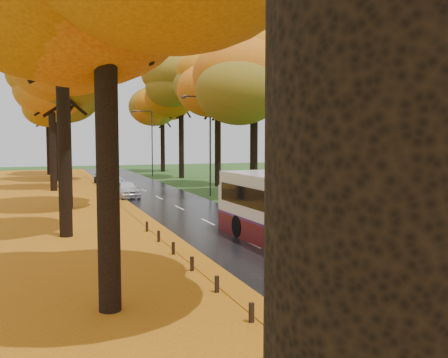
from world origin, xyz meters
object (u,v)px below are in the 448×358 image
streetlamp_far (150,138)px  car_white (126,189)px  car_silver (110,178)px  streetlamp_mid (207,137)px  streetlamp_near (388,136)px  car_dark (104,176)px  bus (299,213)px

streetlamp_far → car_white: bearing=-106.7°
car_silver → streetlamp_mid: bearing=-73.0°
streetlamp_near → streetlamp_mid: same height
streetlamp_mid → car_white: bearing=171.2°
streetlamp_mid → streetlamp_near: bearing=-90.0°
car_silver → car_dark: bearing=82.3°
streetlamp_mid → car_dark: size_ratio=1.94×
bus → car_dark: size_ratio=2.75×
bus → car_silver: (-3.50, 32.00, -0.89)m
streetlamp_far → car_silver: streetlamp_far is taller
car_white → car_dark: car_white is taller
car_dark → streetlamp_mid: bearing=-56.1°
streetlamp_near → car_dark: 38.57m
bus → car_silver: bus is taller
car_white → car_dark: (0.00, 14.86, -0.06)m
streetlamp_near → bus: streetlamp_near is taller
car_dark → car_silver: bearing=-75.5°
streetlamp_far → bus: bearing=-93.6°
streetlamp_mid → streetlamp_far: size_ratio=1.00×
car_silver → streetlamp_near: bearing=-89.7°
streetlamp_near → car_white: (-6.30, 22.97, -4.01)m
streetlamp_mid → bus: (-2.65, -19.87, -3.12)m
streetlamp_near → streetlamp_mid: size_ratio=1.00×
streetlamp_near → car_white: bearing=105.3°
streetlamp_near → streetlamp_far: (0.00, 44.00, 0.00)m
streetlamp_mid → car_silver: bearing=116.9°
streetlamp_far → bus: 42.07m
bus → car_dark: 35.91m
streetlamp_mid → car_dark: streetlamp_mid is taller
car_dark → streetlamp_far: bearing=56.6°
car_silver → car_dark: (-0.15, 3.71, -0.06)m
car_white → car_dark: size_ratio=0.94×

